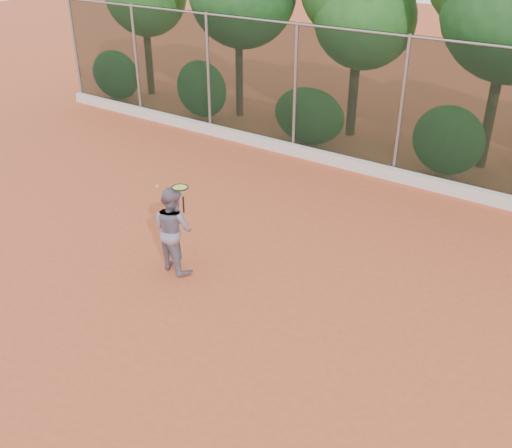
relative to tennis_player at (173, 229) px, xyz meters
The scene contains 6 objects.
ground 1.87m from the tennis_player, 21.28° to the right, with size 80.00×80.00×0.00m, color #BF502D.
concrete_curb 6.44m from the tennis_player, 75.85° to the left, with size 24.00×0.20×0.30m, color silver.
tennis_player is the anchor object (origin of this frame).
chainlink_fence 6.66m from the tennis_player, 76.24° to the left, with size 24.09×0.09×3.50m.
tennis_racket 0.97m from the tennis_player, 14.93° to the right, with size 0.30×0.30×0.52m.
tennis_ball_in_flight 1.02m from the tennis_player, 150.75° to the left, with size 0.06×0.06×0.06m.
Camera 1 is at (4.92, -5.90, 5.79)m, focal length 40.00 mm.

